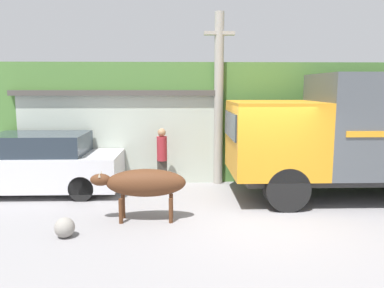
{
  "coord_description": "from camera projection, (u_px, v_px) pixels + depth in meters",
  "views": [
    {
      "loc": [
        -1.87,
        -8.17,
        2.94
      ],
      "look_at": [
        -1.59,
        0.63,
        1.6
      ],
      "focal_mm": 35.0,
      "sensor_mm": 36.0,
      "label": 1
    }
  ],
  "objects": [
    {
      "name": "ground_plane",
      "position": [
        262.0,
        217.0,
        8.58
      ],
      "size": [
        60.0,
        60.0,
        0.0
      ],
      "primitive_type": "plane",
      "color": "gray"
    },
    {
      "name": "hillside_embankment",
      "position": [
        228.0,
        115.0,
        14.71
      ],
      "size": [
        32.0,
        6.52,
        3.69
      ],
      "color": "#4C7A38",
      "rests_on": "ground_plane"
    },
    {
      "name": "building_backdrop",
      "position": [
        123.0,
        132.0,
        12.53
      ],
      "size": [
        6.27,
        2.7,
        2.85
      ],
      "color": "#B2BCAD",
      "rests_on": "ground_plane"
    },
    {
      "name": "cargo_truck",
      "position": [
        381.0,
        131.0,
        9.78
      ],
      "size": [
        7.49,
        2.38,
        3.29
      ],
      "rotation": [
        0.0,
        0.0,
        -0.03
      ],
      "color": "#2D2D2D",
      "rests_on": "ground_plane"
    },
    {
      "name": "brown_cow",
      "position": [
        144.0,
        183.0,
        8.21
      ],
      "size": [
        2.09,
        0.61,
        1.17
      ],
      "rotation": [
        0.0,
        0.0,
        -0.11
      ],
      "color": "#512D19",
      "rests_on": "ground_plane"
    },
    {
      "name": "parked_suv",
      "position": [
        37.0,
        165.0,
        10.42
      ],
      "size": [
        4.63,
        1.85,
        1.67
      ],
      "rotation": [
        0.0,
        0.0,
        0.06
      ],
      "color": "silver",
      "rests_on": "ground_plane"
    },
    {
      "name": "pedestrian_on_hill",
      "position": [
        162.0,
        155.0,
        10.9
      ],
      "size": [
        0.38,
        0.38,
        1.76
      ],
      "rotation": [
        0.0,
        0.0,
        3.47
      ],
      "color": "#38332D",
      "rests_on": "ground_plane"
    },
    {
      "name": "utility_pole",
      "position": [
        219.0,
        97.0,
        11.19
      ],
      "size": [
        0.9,
        0.28,
        5.11
      ],
      "color": "#9E998E",
      "rests_on": "ground_plane"
    },
    {
      "name": "roadside_rock",
      "position": [
        65.0,
        227.0,
        7.38
      ],
      "size": [
        0.4,
        0.4,
        0.4
      ],
      "color": "gray",
      "rests_on": "ground_plane"
    }
  ]
}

